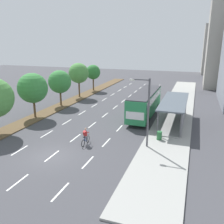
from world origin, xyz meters
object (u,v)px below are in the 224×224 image
object	(u,v)px
bus	(145,101)
median_tree_fourth	(79,73)
median_tree_second	(33,88)
streetlight	(146,108)
median_tree_third	(60,82)
cyclist	(85,137)
bus_shelter	(176,110)
median_tree_fifth	(93,72)
trash_bin	(159,135)

from	to	relation	value
bus	median_tree_fourth	bearing A→B (deg)	151.15
median_tree_second	streetlight	world-z (taller)	streetlight
median_tree_third	streetlight	world-z (taller)	streetlight
cyclist	streetlight	xyz separation A→B (m)	(5.67, 1.26, 3.10)
bus_shelter	median_tree_fourth	size ratio (longest dim) A/B	1.72
bus_shelter	cyclist	world-z (taller)	bus_shelter
median_tree_fourth	median_tree_fifth	distance (m)	6.57
trash_bin	bus	bearing A→B (deg)	111.73
median_tree_fourth	trash_bin	world-z (taller)	median_tree_fourth
median_tree_fifth	trash_bin	world-z (taller)	median_tree_fifth
cyclist	median_tree_third	bearing A→B (deg)	129.31
bus	bus_shelter	bearing A→B (deg)	-27.15
bus_shelter	cyclist	size ratio (longest dim) A/B	5.73
median_tree_third	streetlight	distance (m)	19.32
median_tree_fifth	bus	bearing A→B (deg)	-45.69
median_tree_second	median_tree_third	distance (m)	6.55
bus	streetlight	distance (m)	10.51
bus	median_tree_third	distance (m)	13.79
median_tree_third	median_tree_second	bearing A→B (deg)	-90.48
median_tree_fourth	trash_bin	distance (m)	23.28
cyclist	median_tree_fifth	distance (m)	27.62
median_tree_second	trash_bin	bearing A→B (deg)	-8.35
cyclist	trash_bin	bearing A→B (deg)	26.57
median_tree_fourth	median_tree_fifth	xyz separation A→B (m)	(-0.07, 6.54, -0.55)
bus	median_tree_fourth	size ratio (longest dim) A/B	1.86
bus_shelter	bus	size ratio (longest dim) A/B	0.92
median_tree_third	bus_shelter	bearing A→B (deg)	-10.09
median_tree_second	median_tree_third	size ratio (longest dim) A/B	1.06
median_tree_fifth	streetlight	world-z (taller)	streetlight
cyclist	median_tree_third	xyz separation A→B (m)	(-10.13, 12.38, 3.04)
bus_shelter	median_tree_second	size ratio (longest dim) A/B	1.79
cyclist	median_tree_third	world-z (taller)	median_tree_third
bus_shelter	streetlight	xyz separation A→B (m)	(-2.11, -7.92, 2.02)
bus_shelter	bus	distance (m)	4.81
median_tree_third	median_tree_fourth	bearing A→B (deg)	90.41
bus_shelter	median_tree_third	world-z (taller)	median_tree_third
median_tree_fifth	trash_bin	size ratio (longest dim) A/B	6.14
cyclist	median_tree_fourth	world-z (taller)	median_tree_fourth
median_tree_fifth	median_tree_second	bearing A→B (deg)	-89.83
bus_shelter	trash_bin	distance (m)	6.07
median_tree_third	median_tree_fifth	distance (m)	13.09
median_tree_third	median_tree_fourth	world-z (taller)	median_tree_fourth
streetlight	median_tree_third	bearing A→B (deg)	144.89
bus_shelter	median_tree_fifth	size ratio (longest dim) A/B	2.00
median_tree_second	median_tree_fifth	bearing A→B (deg)	90.17
bus_shelter	bus	bearing A→B (deg)	152.85
median_tree_fifth	streetlight	bearing A→B (deg)	-56.67
bus	median_tree_fifth	size ratio (longest dim) A/B	2.16
cyclist	median_tree_third	distance (m)	16.28
bus_shelter	trash_bin	world-z (taller)	bus_shelter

